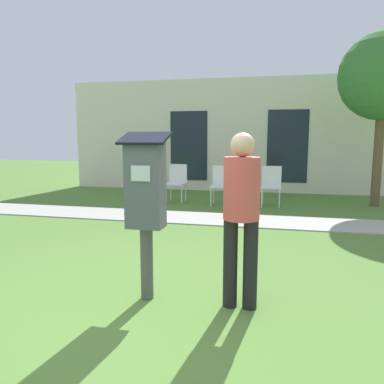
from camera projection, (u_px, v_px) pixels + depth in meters
ground_plane at (131, 317)px, 3.22m from camera, size 40.00×40.00×0.00m
sidewalk at (213, 219)px, 7.11m from camera, size 12.00×1.10×0.02m
building_facade at (237, 136)px, 10.70m from camera, size 10.00×0.26×3.20m
parking_meter at (145, 194)px, 3.47m from camera, size 0.44×0.31×1.59m
person_standing at (241, 207)px, 3.29m from camera, size 0.32×0.32×1.58m
outdoor_chair_left at (177, 180)px, 9.09m from camera, size 0.44×0.44×0.90m
outdoor_chair_middle at (221, 182)px, 8.60m from camera, size 0.44×0.44×0.90m
outdoor_chair_right at (271, 183)px, 8.48m from camera, size 0.44×0.44×0.90m
tree at (383, 77)px, 8.10m from camera, size 1.90×1.90×3.82m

